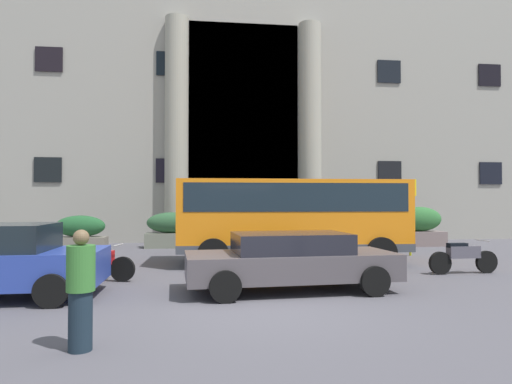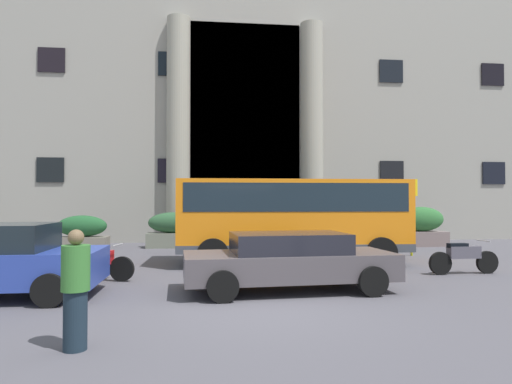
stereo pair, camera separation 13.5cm
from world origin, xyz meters
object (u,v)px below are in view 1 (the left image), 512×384
object	(u,v)px
hedge_planter_far_east	(172,230)
parked_sedan_far	(291,260)
bus_stop_sign	(410,208)
scooter_by_planter	(462,257)
hedge_planter_east	(297,230)
hedge_planter_entrance_right	(80,233)
pedestrian_man_red_shirt	(81,290)
orange_minibus	(291,213)
hedge_planter_entrance_left	(420,227)
motorcycle_far_end	(94,262)

from	to	relation	value
hedge_planter_far_east	parked_sedan_far	world-z (taller)	hedge_planter_far_east
bus_stop_sign	scooter_by_planter	world-z (taller)	bus_stop_sign
parked_sedan_far	hedge_planter_east	bearing A→B (deg)	73.05
bus_stop_sign	hedge_planter_entrance_right	bearing A→B (deg)	163.82
scooter_by_planter	hedge_planter_entrance_right	bearing A→B (deg)	145.06
bus_stop_sign	pedestrian_man_red_shirt	world-z (taller)	bus_stop_sign
scooter_by_planter	bus_stop_sign	bearing A→B (deg)	80.59
parked_sedan_far	pedestrian_man_red_shirt	world-z (taller)	pedestrian_man_red_shirt
orange_minibus	hedge_planter_entrance_right	xyz separation A→B (m)	(-7.66, 4.96, -0.90)
hedge_planter_entrance_left	hedge_planter_entrance_right	xyz separation A→B (m)	(-14.29, 0.28, -0.16)
hedge_planter_far_east	scooter_by_planter	size ratio (longest dim) A/B	1.09
hedge_planter_far_east	pedestrian_man_red_shirt	size ratio (longest dim) A/B	1.37
hedge_planter_far_east	hedge_planter_entrance_left	xyz separation A→B (m)	(10.67, -0.53, 0.10)
orange_minibus	bus_stop_sign	world-z (taller)	bus_stop_sign
hedge_planter_east	parked_sedan_far	bearing A→B (deg)	-103.02
hedge_planter_far_east	hedge_planter_entrance_left	bearing A→B (deg)	-2.82
orange_minibus	hedge_planter_entrance_right	bearing A→B (deg)	148.58
bus_stop_sign	hedge_planter_far_east	xyz separation A→B (m)	(-8.65, 3.80, -0.97)
orange_minibus	scooter_by_planter	world-z (taller)	orange_minibus
hedge_planter_far_east	scooter_by_planter	bearing A→B (deg)	-43.43
pedestrian_man_red_shirt	hedge_planter_east	bearing A→B (deg)	130.59
orange_minibus	hedge_planter_entrance_right	size ratio (longest dim) A/B	3.42
hedge_planter_east	scooter_by_planter	distance (m)	7.74
bus_stop_sign	parked_sedan_far	bearing A→B (deg)	-134.38
orange_minibus	parked_sedan_far	xyz separation A→B (m)	(-0.85, -4.16, -0.90)
hedge_planter_entrance_left	pedestrian_man_red_shirt	distance (m)	16.47
orange_minibus	bus_stop_sign	bearing A→B (deg)	18.52
hedge_planter_entrance_right	scooter_by_planter	distance (m)	13.97
orange_minibus	parked_sedan_far	world-z (taller)	orange_minibus
hedge_planter_east	hedge_planter_entrance_right	size ratio (longest dim) A/B	1.07
hedge_planter_far_east	motorcycle_far_end	bearing A→B (deg)	-99.71
bus_stop_sign	hedge_planter_entrance_left	distance (m)	3.95
bus_stop_sign	parked_sedan_far	world-z (taller)	bus_stop_sign
parked_sedan_far	motorcycle_far_end	world-z (taller)	parked_sedan_far
hedge_planter_far_east	hedge_planter_east	distance (m)	5.26
hedge_planter_far_east	pedestrian_man_red_shirt	distance (m)	12.85
motorcycle_far_end	hedge_planter_entrance_right	bearing A→B (deg)	119.46
hedge_planter_far_east	parked_sedan_far	bearing A→B (deg)	-71.17
motorcycle_far_end	pedestrian_man_red_shirt	xyz separation A→B (m)	(1.06, -5.15, 0.33)
orange_minibus	parked_sedan_far	distance (m)	4.34
bus_stop_sign	scooter_by_planter	xyz separation A→B (m)	(-0.48, -3.93, -1.22)
hedge_planter_entrance_left	motorcycle_far_end	world-z (taller)	hedge_planter_entrance_left
hedge_planter_far_east	hedge_planter_entrance_left	world-z (taller)	hedge_planter_entrance_left
hedge_planter_far_east	pedestrian_man_red_shirt	xyz separation A→B (m)	(-0.26, -12.84, 0.07)
parked_sedan_far	scooter_by_planter	bearing A→B (deg)	14.28
scooter_by_planter	hedge_planter_east	bearing A→B (deg)	109.84
pedestrian_man_red_shirt	hedge_planter_entrance_left	bearing A→B (deg)	113.11
bus_stop_sign	hedge_planter_entrance_left	bearing A→B (deg)	58.27
hedge_planter_east	hedge_planter_entrance_left	distance (m)	5.44
orange_minibus	pedestrian_man_red_shirt	bearing A→B (deg)	-117.93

